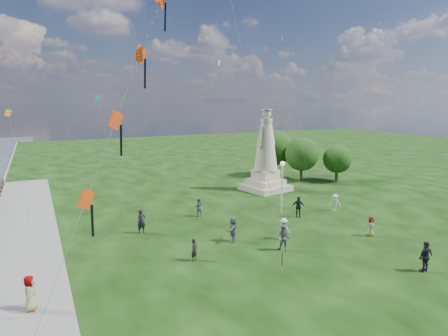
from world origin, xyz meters
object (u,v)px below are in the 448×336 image
person_3 (426,257)px  statue (266,160)px  person_0 (194,250)px  person_9 (298,207)px  person_2 (284,229)px  person_8 (335,202)px  person_4 (371,227)px  person_6 (141,221)px  person_7 (198,207)px  lamppost (282,176)px  person_11 (233,229)px  person_10 (30,295)px  person_1 (284,238)px

person_3 → statue: bearing=-98.3°
person_0 → person_9: size_ratio=0.79×
person_2 → person_8: (8.52, 3.75, 0.00)m
person_0 → person_4: size_ratio=0.97×
person_4 → person_6: size_ratio=0.80×
person_3 → person_7: person_3 is taller
lamppost → person_7: 8.06m
person_11 → lamppost: bearing=160.4°
person_0 → person_9: (11.67, 4.38, 0.19)m
person_8 → person_3: bearing=-67.8°
person_0 → person_3: size_ratio=0.77×
person_9 → person_11: person_11 is taller
lamppost → person_6: 13.09m
person_0 → person_3: person_3 is taller
lamppost → person_2: size_ratio=2.99×
person_6 → person_11: bearing=-44.2°
lamppost → person_7: lamppost is taller
person_7 → person_9: bearing=168.3°
person_2 → person_4: person_2 is taller
statue → person_7: statue is taller
person_7 → person_6: bearing=36.0°
person_3 → person_4: person_3 is taller
person_6 → person_7: (5.61, 1.99, -0.11)m
lamppost → person_6: (-12.84, 0.43, -2.50)m
lamppost → person_6: size_ratio=2.54×
person_3 → lamppost: bearing=-88.4°
person_2 → person_10: person_10 is taller
person_3 → person_11: (-7.92, 9.53, -0.02)m
person_2 → person_11: bearing=31.7°
person_6 → person_9: 13.54m
person_1 → person_3: person_3 is taller
person_10 → person_4: bearing=-74.6°
person_9 → person_10: bearing=-126.8°
person_0 → person_9: person_9 is taller
person_6 → statue: bearing=21.5°
lamppost → person_7: bearing=161.5°
person_9 → person_10: 21.91m
person_4 → person_8: person_8 is taller
statue → person_8: 10.28m
person_4 → person_6: (-15.25, 8.50, 0.19)m
lamppost → person_8: size_ratio=2.97×
person_7 → person_11: (-0.14, -6.71, 0.10)m
statue → person_10: bearing=-156.3°
lamppost → person_1: bearing=-124.7°
person_0 → person_4: 13.70m
person_8 → person_10: person_10 is taller
person_7 → person_1: bearing=118.4°
person_2 → person_4: (6.22, -2.49, -0.05)m
person_0 → person_11: bearing=-10.0°
statue → person_11: (-10.84, -12.31, -2.54)m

